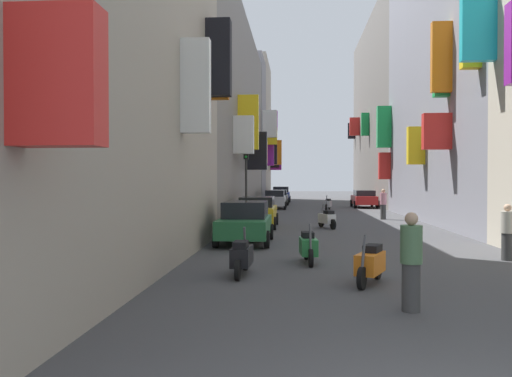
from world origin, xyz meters
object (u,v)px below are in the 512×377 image
(scooter_white, at_px, (327,219))
(pedestrian_crossing, at_px, (383,204))
(scooter_silver, at_px, (328,204))
(parked_car_grey, at_px, (278,197))
(parked_car_blue, at_px, (281,194))
(traffic_light_near_corner, at_px, (246,170))
(scooter_orange, at_px, (370,263))
(scooter_green, at_px, (308,246))
(scooter_black, at_px, (242,256))
(pedestrian_near_left, at_px, (507,232))
(parked_car_yellow, at_px, (257,211))
(parked_car_silver, at_px, (275,199))
(parked_car_green, at_px, (245,222))
(parked_car_red, at_px, (364,198))
(pedestrian_near_right, at_px, (411,262))

(scooter_white, bearing_deg, pedestrian_crossing, 58.67)
(scooter_silver, bearing_deg, parked_car_grey, 116.33)
(parked_car_blue, height_order, traffic_light_near_corner, traffic_light_near_corner)
(scooter_orange, height_order, scooter_green, same)
(scooter_black, xyz_separation_m, pedestrian_crossing, (6.32, 18.32, 0.42))
(scooter_orange, distance_m, pedestrian_near_left, 5.76)
(parked_car_yellow, relative_size, pedestrian_near_left, 2.62)
(scooter_white, height_order, pedestrian_crossing, pedestrian_crossing)
(pedestrian_near_left, bearing_deg, scooter_black, -158.31)
(parked_car_blue, xyz_separation_m, pedestrian_near_left, (7.65, -39.03, -0.01))
(parked_car_yellow, distance_m, scooter_orange, 14.18)
(parked_car_grey, height_order, pedestrian_near_left, pedestrian_near_left)
(parked_car_yellow, height_order, parked_car_silver, parked_car_silver)
(scooter_green, xyz_separation_m, scooter_white, (1.11, 10.48, 0.00))
(parked_car_green, bearing_deg, pedestrian_near_left, -23.74)
(scooter_orange, relative_size, scooter_green, 0.96)
(scooter_silver, distance_m, scooter_white, 15.03)
(parked_car_red, bearing_deg, scooter_white, -102.24)
(parked_car_yellow, bearing_deg, pedestrian_near_left, -51.49)
(scooter_orange, bearing_deg, pedestrian_crossing, 80.01)
(pedestrian_crossing, bearing_deg, parked_car_blue, 105.72)
(scooter_white, xyz_separation_m, pedestrian_crossing, (3.57, 5.86, 0.42))
(parked_car_red, height_order, scooter_silver, parked_car_red)
(parked_car_blue, relative_size, scooter_green, 2.48)
(scooter_green, height_order, scooter_white, same)
(parked_car_grey, distance_m, scooter_black, 35.64)
(parked_car_red, height_order, pedestrian_near_left, pedestrian_near_left)
(parked_car_blue, distance_m, pedestrian_near_left, 39.77)
(scooter_white, bearing_deg, parked_car_red, 77.76)
(scooter_black, bearing_deg, pedestrian_near_left, 21.69)
(parked_car_green, bearing_deg, traffic_light_near_corner, 95.33)
(parked_car_blue, height_order, scooter_green, parked_car_blue)
(pedestrian_near_left, bearing_deg, traffic_light_near_corner, 124.21)
(parked_car_red, relative_size, scooter_orange, 2.52)
(scooter_orange, height_order, pedestrian_near_right, pedestrian_near_right)
(scooter_orange, bearing_deg, pedestrian_near_right, -81.05)
(parked_car_silver, xyz_separation_m, scooter_silver, (4.10, -1.67, -0.31))
(scooter_silver, relative_size, pedestrian_near_right, 1.09)
(scooter_black, height_order, scooter_silver, same)
(parked_car_green, relative_size, pedestrian_near_left, 2.44)
(scooter_black, height_order, pedestrian_crossing, pedestrian_crossing)
(scooter_black, xyz_separation_m, traffic_light_near_corner, (-1.43, 15.78, 2.38))
(parked_car_blue, bearing_deg, parked_car_green, -90.35)
(parked_car_yellow, relative_size, parked_car_green, 1.07)
(scooter_green, xyz_separation_m, pedestrian_near_right, (1.68, -5.19, 0.41))
(parked_car_yellow, distance_m, parked_car_red, 19.89)
(parked_car_yellow, relative_size, scooter_silver, 2.23)
(parked_car_red, bearing_deg, scooter_green, -100.05)
(parked_car_silver, height_order, scooter_silver, parked_car_silver)
(scooter_silver, relative_size, scooter_green, 1.06)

